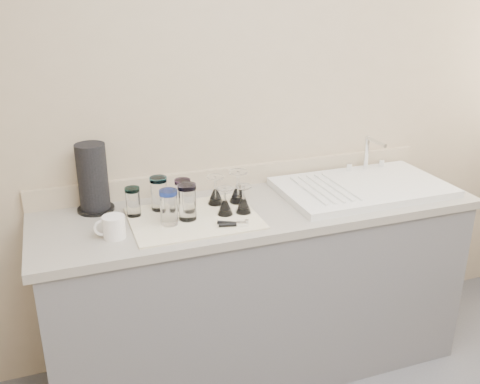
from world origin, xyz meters
name	(u,v)px	position (x,y,z in m)	size (l,w,h in m)	color
room_envelope	(462,132)	(0.00, 0.00, 1.56)	(3.54, 3.50, 2.52)	#55555A
counter_unit	(258,288)	(0.00, 1.20, 0.45)	(2.06, 0.62, 0.90)	slate
sink_unit	(362,187)	(0.55, 1.20, 0.92)	(0.82, 0.50, 0.22)	white
dish_towel	(194,218)	(-0.33, 1.16, 0.90)	(0.55, 0.42, 0.01)	white
tumbler_teal	(133,201)	(-0.57, 1.26, 0.97)	(0.07, 0.07, 0.13)	white
tumbler_cyan	(159,193)	(-0.45, 1.29, 0.99)	(0.08, 0.08, 0.15)	white
tumbler_purple	(183,194)	(-0.35, 1.26, 0.98)	(0.07, 0.07, 0.14)	white
tumbler_blue	(169,207)	(-0.44, 1.12, 0.99)	(0.08, 0.08, 0.15)	white
tumbler_lavender	(187,202)	(-0.36, 1.15, 0.99)	(0.08, 0.08, 0.16)	white
goblet_back_left	(216,195)	(-0.19, 1.27, 0.95)	(0.08, 0.08, 0.14)	white
goblet_back_right	(238,191)	(-0.08, 1.26, 0.96)	(0.08, 0.08, 0.15)	white
goblet_front_left	(225,205)	(-0.19, 1.14, 0.95)	(0.07, 0.07, 0.13)	white
goblet_front_right	(244,203)	(-0.10, 1.13, 0.95)	(0.07, 0.07, 0.13)	white
can_opener	(233,224)	(-0.19, 1.01, 0.92)	(0.13, 0.08, 0.02)	silver
white_mug	(113,227)	(-0.68, 1.09, 0.95)	(0.13, 0.10, 0.09)	white
paper_towel_roll	(93,179)	(-0.72, 1.40, 1.05)	(0.17, 0.17, 0.31)	black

